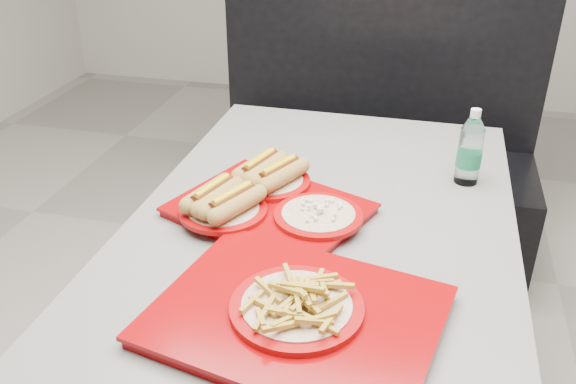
% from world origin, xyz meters
% --- Properties ---
extents(diner_table, '(0.92, 1.42, 0.75)m').
position_xyz_m(diner_table, '(0.00, 0.00, 0.58)').
color(diner_table, black).
rests_on(diner_table, ground).
extents(booth_bench, '(1.30, 0.57, 1.35)m').
position_xyz_m(booth_bench, '(0.00, 1.09, 0.40)').
color(booth_bench, black).
rests_on(booth_bench, ground).
extents(tray_near, '(0.52, 0.47, 0.09)m').
position_xyz_m(tray_near, '(-0.14, 0.01, 0.78)').
color(tray_near, '#820306').
rests_on(tray_near, diner_table).
extents(tray_far, '(0.58, 0.49, 0.10)m').
position_xyz_m(tray_far, '(0.03, -0.36, 0.78)').
color(tray_far, '#820306').
rests_on(tray_far, diner_table).
extents(water_bottle, '(0.06, 0.06, 0.20)m').
position_xyz_m(water_bottle, '(0.33, 0.29, 0.84)').
color(water_bottle, silver).
rests_on(water_bottle, diner_table).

